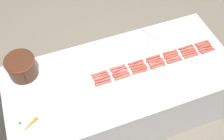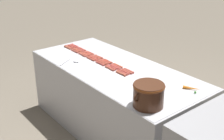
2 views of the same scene
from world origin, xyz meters
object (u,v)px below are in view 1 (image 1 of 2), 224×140
(hot_dog_10, at_px, (157,64))
(hot_dog_17, at_px, (156,61))
(hot_dog_0, at_px, (208,51))
(hot_dog_19, at_px, (120,73))
(hot_dog_22, at_px, (187,49))
(hot_dog_9, at_px, (173,59))
(hot_dog_4, at_px, (140,71))
(hot_dog_30, at_px, (170,52))
(hot_dog_28, at_px, (201,43))
(hot_dog_31, at_px, (153,57))
(hot_dog_7, at_px, (206,49))
(hot_dog_32, at_px, (135,62))
(hot_dog_26, at_px, (119,70))
(hot_dog_8, at_px, (190,53))
(hot_dog_16, at_px, (172,56))
(hot_dog_27, at_px, (100,75))
(bean_pot, at_px, (21,66))
(hot_dog_18, at_px, (138,67))
(hot_dog_14, at_px, (204,47))
(hot_dog_6, at_px, (103,83))
(hot_dog_13, at_px, (103,81))
(hot_dog_25, at_px, (137,65))
(hot_dog_20, at_px, (102,78))
(serving_spoon, at_px, (149,40))
(hot_dog_3, at_px, (158,66))
(hot_dog_2, at_px, (175,61))
(hot_dog_29, at_px, (186,47))
(hot_dog_11, at_px, (140,69))
(hot_dog_33, at_px, (117,67))
(hot_dog_5, at_px, (122,77))
(hot_dog_15, at_px, (189,51))
(hot_dog_23, at_px, (171,54))
(hot_dog_21, at_px, (203,44))
(hot_dog_24, at_px, (153,60))
(hot_dog_1, at_px, (192,56))

(hot_dog_10, distance_m, hot_dog_17, 0.03)
(hot_dog_0, relative_size, hot_dog_19, 1.00)
(hot_dog_22, bearing_deg, hot_dog_9, 107.23)
(hot_dog_4, relative_size, hot_dog_10, 1.00)
(hot_dog_22, bearing_deg, hot_dog_30, 80.36)
(hot_dog_28, bearing_deg, hot_dog_30, 89.87)
(hot_dog_31, bearing_deg, hot_dog_30, -89.93)
(hot_dog_7, relative_size, hot_dog_32, 1.00)
(hot_dog_22, bearing_deg, hot_dog_26, 89.65)
(hot_dog_8, relative_size, hot_dog_30, 1.00)
(hot_dog_16, relative_size, hot_dog_22, 1.00)
(hot_dog_16, height_order, hot_dog_27, same)
(hot_dog_10, xyz_separation_m, bean_pot, (0.34, 1.23, 0.11))
(hot_dog_9, height_order, hot_dog_18, same)
(hot_dog_14, bearing_deg, hot_dog_7, 173.26)
(hot_dog_22, height_order, hot_dog_27, same)
(hot_dog_31, bearing_deg, hot_dog_6, 102.01)
(hot_dog_13, height_order, hot_dog_25, same)
(hot_dog_20, xyz_separation_m, hot_dog_25, (0.03, -0.37, 0.00))
(hot_dog_19, distance_m, serving_spoon, 0.53)
(hot_dog_22, xyz_separation_m, hot_dog_28, (0.03, -0.18, 0.00))
(hot_dog_3, bearing_deg, hot_dog_31, -3.72)
(hot_dog_2, height_order, hot_dog_29, same)
(hot_dog_11, bearing_deg, hot_dog_2, -94.69)
(hot_dog_20, bearing_deg, hot_dog_33, -69.81)
(hot_dog_5, relative_size, hot_dog_33, 1.00)
(hot_dog_4, xyz_separation_m, hot_dog_31, (0.12, -0.19, 0.00))
(hot_dog_22, xyz_separation_m, hot_dog_25, (0.00, 0.56, 0.00))
(hot_dog_10, bearing_deg, hot_dog_3, 161.67)
(hot_dog_25, bearing_deg, hot_dog_31, -81.04)
(hot_dog_13, relative_size, hot_dog_25, 1.00)
(hot_dog_4, distance_m, hot_dog_15, 0.57)
(hot_dog_25, distance_m, hot_dog_33, 0.19)
(hot_dog_7, height_order, hot_dog_23, same)
(hot_dog_14, relative_size, hot_dog_29, 1.00)
(hot_dog_6, xyz_separation_m, hot_dog_32, (0.12, -0.38, 0.00))
(hot_dog_2, relative_size, hot_dog_4, 1.00)
(hot_dog_20, distance_m, hot_dog_26, 0.19)
(hot_dog_7, distance_m, hot_dog_21, 0.07)
(hot_dog_6, relative_size, hot_dog_27, 1.00)
(hot_dog_6, bearing_deg, hot_dog_8, -87.92)
(hot_dog_27, bearing_deg, bean_pot, 67.29)
(hot_dog_21, distance_m, hot_dog_28, 0.03)
(hot_dog_24, distance_m, hot_dog_32, 0.18)
(hot_dog_21, xyz_separation_m, bean_pot, (0.28, 1.79, 0.11))
(hot_dog_1, bearing_deg, hot_dog_2, 89.72)
(hot_dog_26, xyz_separation_m, hot_dog_28, (0.03, -0.93, 0.00))
(hot_dog_14, relative_size, hot_dog_27, 1.00)
(hot_dog_23, relative_size, hot_dog_29, 1.00)
(hot_dog_30, bearing_deg, hot_dog_32, 89.87)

